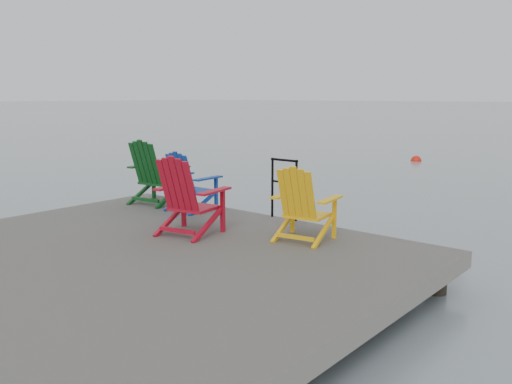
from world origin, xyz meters
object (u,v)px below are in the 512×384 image
Objects in this scene: handrail at (284,183)px; chair_yellow at (303,204)px; buoy_a at (416,161)px; chair_green at (154,172)px; chair_red at (187,196)px; chair_blue at (189,181)px.

chair_yellow reaches higher than handrail.
chair_green is at bearing -86.24° from buoy_a.
chair_red is at bearing -37.57° from chair_green.
chair_green reaches higher than chair_yellow.
buoy_a is at bearing 95.86° from chair_blue.
buoy_a is (-0.83, 12.60, -1.04)m from chair_green.
chair_yellow is at bearing -15.01° from chair_green.
chair_green is at bearing 177.25° from chair_blue.
chair_red is 1.09× the size of chair_yellow.
chair_green reaches higher than chair_red.
chair_green reaches higher than handrail.
chair_blue is 0.90× the size of chair_red.
buoy_a is (-2.79, 13.66, -1.02)m from chair_red.
chair_red is at bearing -104.79° from handrail.
chair_green is at bearing 141.08° from chair_red.
chair_green is 1.13× the size of chair_yellow.
chair_yellow is (0.93, -0.84, -0.06)m from handrail.
chair_yellow reaches higher than chair_blue.
handrail reaches higher than buoy_a.
chair_yellow is (2.43, -0.34, 0.01)m from chair_blue.
buoy_a is at bearing 91.23° from chair_red.
chair_red is at bearing -161.24° from chair_yellow.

